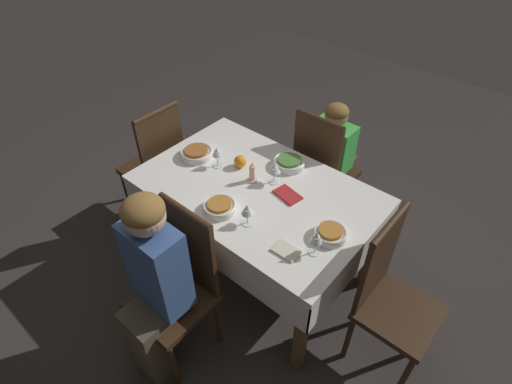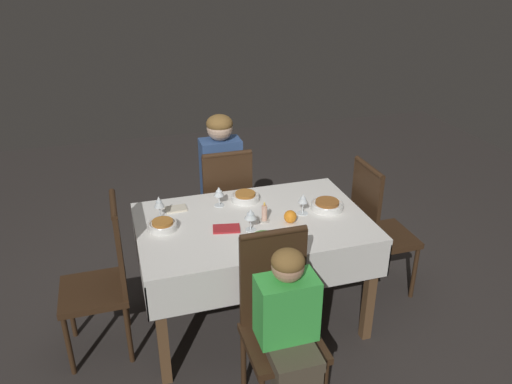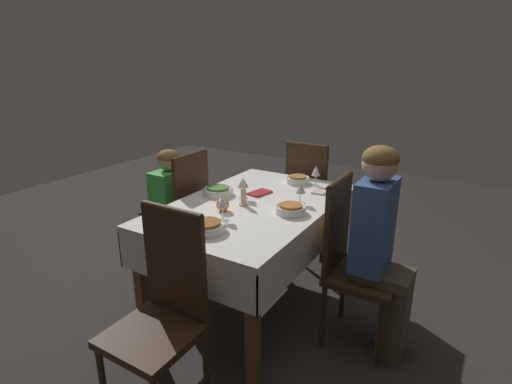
{
  "view_description": "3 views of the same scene",
  "coord_description": "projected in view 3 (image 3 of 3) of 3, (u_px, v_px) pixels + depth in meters",
  "views": [
    {
      "loc": [
        1.18,
        -1.39,
        2.34
      ],
      "look_at": [
        0.07,
        -0.09,
        0.84
      ],
      "focal_mm": 28.0,
      "sensor_mm": 36.0,
      "label": 1
    },
    {
      "loc": [
        0.77,
        2.62,
        2.28
      ],
      "look_at": [
        -0.04,
        -0.07,
        0.93
      ],
      "focal_mm": 35.0,
      "sensor_mm": 36.0,
      "label": 2
    },
    {
      "loc": [
        -2.07,
        -1.27,
        1.66
      ],
      "look_at": [
        -0.03,
        -0.04,
        0.86
      ],
      "focal_mm": 28.0,
      "sensor_mm": 36.0,
      "label": 3
    }
  ],
  "objects": [
    {
      "name": "chair_north",
      "position": [
        183.0,
        213.0,
        3.03
      ],
      "size": [
        0.39,
        0.4,
        1.02
      ],
      "rotation": [
        0.0,
        0.0,
        3.14
      ],
      "color": "#382314",
      "rests_on": "ground_plane"
    },
    {
      "name": "napkin_spare_side",
      "position": [
        320.0,
        191.0,
        2.8
      ],
      "size": [
        0.14,
        0.1,
        0.01
      ],
      "rotation": [
        0.0,
        0.0,
        0.02
      ],
      "color": "beige",
      "rests_on": "dining_table"
    },
    {
      "name": "orange_fruit",
      "position": [
        223.0,
        205.0,
        2.45
      ],
      "size": [
        0.08,
        0.08,
        0.08
      ],
      "primitive_type": "sphere",
      "color": "orange",
      "rests_on": "dining_table"
    },
    {
      "name": "wine_glass_west",
      "position": [
        223.0,
        203.0,
        2.29
      ],
      "size": [
        0.07,
        0.07,
        0.14
      ],
      "color": "white",
      "rests_on": "dining_table"
    },
    {
      "name": "dining_table",
      "position": [
        254.0,
        217.0,
        2.62
      ],
      "size": [
        1.43,
        0.92,
        0.77
      ],
      "color": "white",
      "rests_on": "ground_plane"
    },
    {
      "name": "bowl_east",
      "position": [
        298.0,
        179.0,
        3.0
      ],
      "size": [
        0.18,
        0.18,
        0.06
      ],
      "color": "white",
      "rests_on": "dining_table"
    },
    {
      "name": "wine_glass_east",
      "position": [
        316.0,
        172.0,
        2.9
      ],
      "size": [
        0.06,
        0.06,
        0.15
      ],
      "color": "white",
      "rests_on": "dining_table"
    },
    {
      "name": "bowl_south",
      "position": [
        291.0,
        209.0,
        2.41
      ],
      "size": [
        0.19,
        0.19,
        0.06
      ],
      "color": "white",
      "rests_on": "dining_table"
    },
    {
      "name": "candle_centerpiece",
      "position": [
        244.0,
        198.0,
        2.54
      ],
      "size": [
        0.06,
        0.06,
        0.14
      ],
      "color": "beige",
      "rests_on": "dining_table"
    },
    {
      "name": "person_adult_denim",
      "position": [
        381.0,
        240.0,
        2.22
      ],
      "size": [
        0.3,
        0.34,
        1.23
      ],
      "color": "#4C4233",
      "rests_on": "ground_plane"
    },
    {
      "name": "napkin_red_folded",
      "position": [
        260.0,
        193.0,
        2.77
      ],
      "size": [
        0.18,
        0.13,
        0.01
      ],
      "rotation": [
        0.0,
        0.0,
        -0.2
      ],
      "color": "#AD2328",
      "rests_on": "dining_table"
    },
    {
      "name": "chair_west",
      "position": [
        162.0,
        307.0,
        1.88
      ],
      "size": [
        0.4,
        0.39,
        1.02
      ],
      "rotation": [
        0.0,
        0.0,
        -1.57
      ],
      "color": "#382314",
      "rests_on": "ground_plane"
    },
    {
      "name": "wine_glass_south",
      "position": [
        300.0,
        189.0,
        2.56
      ],
      "size": [
        0.07,
        0.07,
        0.14
      ],
      "color": "white",
      "rests_on": "dining_table"
    },
    {
      "name": "chair_south",
      "position": [
        352.0,
        258.0,
        2.35
      ],
      "size": [
        0.39,
        0.4,
        1.02
      ],
      "color": "#382314",
      "rests_on": "ground_plane"
    },
    {
      "name": "chair_east",
      "position": [
        310.0,
        196.0,
        3.41
      ],
      "size": [
        0.4,
        0.39,
        1.02
      ],
      "rotation": [
        0.0,
        0.0,
        1.57
      ],
      "color": "#382314",
      "rests_on": "ground_plane"
    },
    {
      "name": "bowl_west",
      "position": [
        206.0,
        226.0,
        2.16
      ],
      "size": [
        0.21,
        0.21,
        0.06
      ],
      "color": "white",
      "rests_on": "dining_table"
    },
    {
      "name": "ground_plane",
      "position": [
        254.0,
        304.0,
        2.83
      ],
      "size": [
        8.0,
        8.0,
        0.0
      ],
      "primitive_type": "plane",
      "color": "#332D2B"
    },
    {
      "name": "person_child_green",
      "position": [
        166.0,
        206.0,
        3.11
      ],
      "size": [
        0.3,
        0.33,
        1.02
      ],
      "rotation": [
        0.0,
        0.0,
        3.14
      ],
      "color": "#4C4233",
      "rests_on": "ground_plane"
    },
    {
      "name": "wine_glass_north",
      "position": [
        243.0,
        183.0,
        2.65
      ],
      "size": [
        0.07,
        0.07,
        0.14
      ],
      "color": "white",
      "rests_on": "dining_table"
    },
    {
      "name": "bowl_north",
      "position": [
        218.0,
        191.0,
        2.74
      ],
      "size": [
        0.2,
        0.2,
        0.06
      ],
      "color": "white",
      "rests_on": "dining_table"
    }
  ]
}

